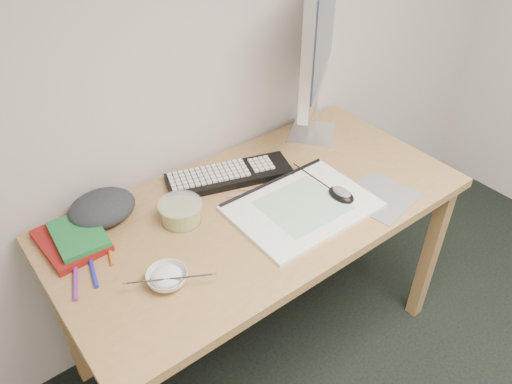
% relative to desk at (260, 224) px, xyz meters
% --- Properties ---
extents(desk, '(1.40, 0.70, 0.75)m').
position_rel_desk_xyz_m(desk, '(0.00, 0.00, 0.00)').
color(desk, '#A8854D').
rests_on(desk, ground).
extents(mousepad, '(0.26, 0.25, 0.00)m').
position_rel_desk_xyz_m(mousepad, '(0.35, -0.22, 0.08)').
color(mousepad, slate).
rests_on(mousepad, desk).
extents(sketchpad, '(0.47, 0.33, 0.01)m').
position_rel_desk_xyz_m(sketchpad, '(0.10, -0.10, 0.09)').
color(sketchpad, white).
rests_on(sketchpad, desk).
extents(keyboard, '(0.47, 0.27, 0.03)m').
position_rel_desk_xyz_m(keyboard, '(0.01, 0.19, 0.10)').
color(keyboard, black).
rests_on(keyboard, desk).
extents(monitor, '(0.46, 0.37, 0.64)m').
position_rel_desk_xyz_m(monitor, '(0.45, 0.24, 0.48)').
color(monitor, silver).
rests_on(monitor, desk).
extents(mouse, '(0.07, 0.10, 0.03)m').
position_rel_desk_xyz_m(mouse, '(0.24, -0.14, 0.11)').
color(mouse, black).
rests_on(mouse, sketchpad).
extents(rice_bowl, '(0.14, 0.14, 0.04)m').
position_rel_desk_xyz_m(rice_bowl, '(-0.42, -0.11, 0.10)').
color(rice_bowl, silver).
rests_on(rice_bowl, desk).
extents(chopsticks, '(0.22, 0.14, 0.02)m').
position_rel_desk_xyz_m(chopsticks, '(-0.42, -0.14, 0.12)').
color(chopsticks, silver).
rests_on(chopsticks, rice_bowl).
extents(fruit_tub, '(0.18, 0.18, 0.07)m').
position_rel_desk_xyz_m(fruit_tub, '(-0.25, 0.10, 0.12)').
color(fruit_tub, '#F0C955').
rests_on(fruit_tub, desk).
extents(book_red, '(0.18, 0.24, 0.02)m').
position_rel_desk_xyz_m(book_red, '(-0.57, 0.21, 0.09)').
color(book_red, maroon).
rests_on(book_red, desk).
extents(book_green, '(0.16, 0.21, 0.02)m').
position_rel_desk_xyz_m(book_green, '(-0.55, 0.20, 0.11)').
color(book_green, '#1B6F33').
rests_on(book_green, book_red).
extents(cloth_lump, '(0.19, 0.16, 0.08)m').
position_rel_desk_xyz_m(cloth_lump, '(-0.44, 0.27, 0.12)').
color(cloth_lump, '#23252B').
rests_on(cloth_lump, desk).
extents(pencil_pink, '(0.18, 0.08, 0.01)m').
position_rel_desk_xyz_m(pencil_pink, '(0.03, 0.07, 0.09)').
color(pencil_pink, '#D3699E').
rests_on(pencil_pink, desk).
extents(pencil_tan, '(0.16, 0.12, 0.01)m').
position_rel_desk_xyz_m(pencil_tan, '(0.07, 0.05, 0.09)').
color(pencil_tan, tan).
rests_on(pencil_tan, desk).
extents(pencil_black, '(0.17, 0.02, 0.01)m').
position_rel_desk_xyz_m(pencil_black, '(0.09, 0.06, 0.09)').
color(pencil_black, black).
rests_on(pencil_black, desk).
extents(marker_blue, '(0.05, 0.14, 0.01)m').
position_rel_desk_xyz_m(marker_blue, '(-0.57, 0.06, 0.09)').
color(marker_blue, '#2024B0').
rests_on(marker_blue, desk).
extents(marker_orange, '(0.04, 0.12, 0.01)m').
position_rel_desk_xyz_m(marker_orange, '(-0.50, 0.10, 0.09)').
color(marker_orange, '#C96317').
rests_on(marker_orange, desk).
extents(marker_purple, '(0.06, 0.13, 0.01)m').
position_rel_desk_xyz_m(marker_purple, '(-0.62, 0.05, 0.09)').
color(marker_purple, '#71268C').
rests_on(marker_purple, desk).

